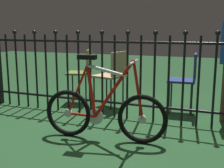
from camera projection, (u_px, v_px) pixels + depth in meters
name	position (u px, v px, depth m)	size (l,w,h in m)	color
ground_plane	(101.00, 132.00, 3.42)	(20.00, 20.00, 0.00)	#1F4423
iron_fence	(113.00, 72.00, 3.89)	(4.25, 0.07, 1.24)	black
bicycle	(104.00, 111.00, 3.12)	(1.37, 0.40, 0.93)	black
chair_olive	(83.00, 70.00, 4.74)	(0.46, 0.45, 0.88)	black
chair_tan	(113.00, 73.00, 4.44)	(0.50, 0.49, 0.87)	black
chair_navy	(187.00, 77.00, 4.12)	(0.41, 0.41, 0.86)	black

